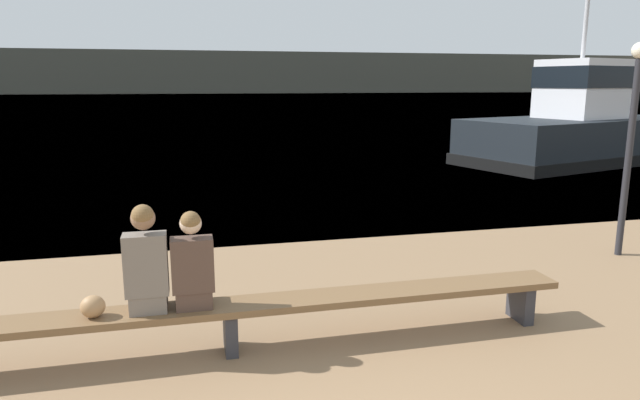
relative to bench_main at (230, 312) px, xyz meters
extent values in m
plane|color=#386084|center=(0.53, 123.67, -0.40)|extent=(240.00, 240.00, 0.00)
cube|color=#4C4C42|center=(0.53, 137.36, 4.45)|extent=(600.00, 12.00, 9.71)
cube|color=brown|center=(0.00, 0.00, 0.05)|extent=(7.00, 0.44, 0.07)
cube|color=#2D2D33|center=(3.20, 0.00, -0.19)|extent=(0.12, 0.37, 0.42)
cube|color=#2D2D33|center=(0.00, 0.00, -0.19)|extent=(0.12, 0.37, 0.42)
cube|color=#70665B|center=(-0.75, 0.07, 0.17)|extent=(0.34, 0.37, 0.18)
cube|color=#70665B|center=(-0.75, -0.02, 0.55)|extent=(0.39, 0.22, 0.58)
sphere|color=#846047|center=(-0.75, -0.02, 0.99)|extent=(0.22, 0.22, 0.22)
sphere|color=brown|center=(-0.75, -0.04, 1.02)|extent=(0.20, 0.20, 0.20)
cube|color=#4C382D|center=(-0.33, 0.07, 0.17)|extent=(0.34, 0.37, 0.18)
cube|color=#4C382D|center=(-0.33, -0.02, 0.52)|extent=(0.39, 0.22, 0.51)
sphere|color=beige|center=(-0.33, -0.02, 0.92)|extent=(0.20, 0.20, 0.20)
sphere|color=brown|center=(-0.33, -0.04, 0.94)|extent=(0.19, 0.19, 0.19)
ellipsoid|color=#9E754C|center=(-1.24, -0.03, 0.19)|extent=(0.22, 0.20, 0.21)
cube|color=black|center=(12.16, 11.03, 0.32)|extent=(8.27, 5.38, 1.44)
cube|color=black|center=(12.16, 11.03, -0.23)|extent=(8.46, 5.55, 0.35)
cube|color=silver|center=(12.53, 11.14, 1.98)|extent=(3.13, 2.69, 1.88)
cube|color=black|center=(12.53, 11.14, 2.35)|extent=(3.20, 2.77, 0.68)
cylinder|color=#B2B2B7|center=(12.27, 11.07, 4.38)|extent=(0.14, 0.14, 2.92)
cylinder|color=#232328|center=(6.08, 1.83, 1.06)|extent=(0.10, 0.10, 2.93)
sphere|color=silver|center=(6.08, 1.83, 2.65)|extent=(0.24, 0.24, 0.24)
camera|label=1|loc=(-0.37, -5.28, 2.20)|focal=32.00mm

